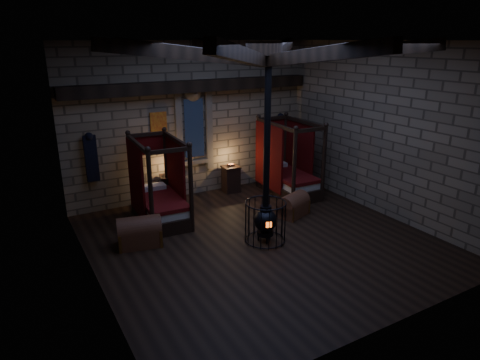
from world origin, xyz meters
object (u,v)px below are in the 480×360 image
bed_right (287,176)px  stove (265,217)px  bed_left (160,200)px  trunk_left (139,233)px  trunk_right (293,206)px

bed_right → stove: bearing=-131.5°
stove → bed_left: bearing=140.2°
bed_left → bed_right: 3.83m
bed_left → bed_right: bearing=3.9°
bed_left → trunk_left: 1.41m
bed_right → trunk_left: bed_right is taller
bed_left → trunk_right: (2.97, -1.41, -0.24)m
bed_left → stove: 2.77m
bed_left → stove: bearing=-52.0°
trunk_right → stove: (-1.40, -0.86, 0.32)m
trunk_left → stove: size_ratio=0.25×
bed_right → stove: 3.23m
trunk_left → trunk_right: (3.83, -0.31, -0.03)m
bed_left → stove: size_ratio=0.50×
bed_left → bed_right: (3.83, 0.05, 0.01)m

